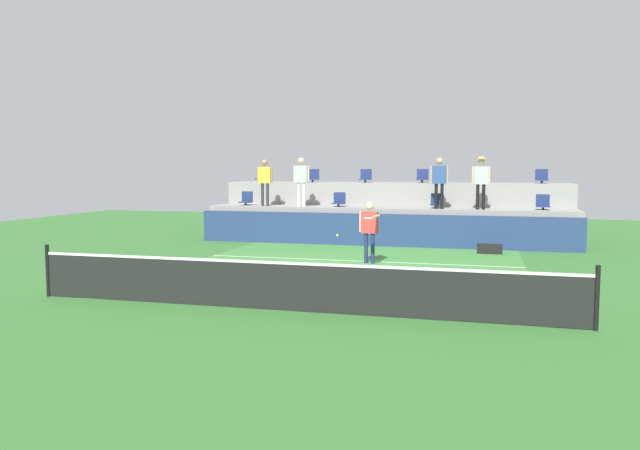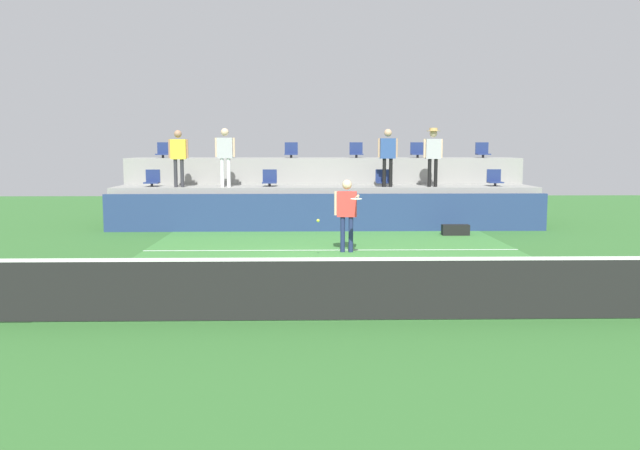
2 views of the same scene
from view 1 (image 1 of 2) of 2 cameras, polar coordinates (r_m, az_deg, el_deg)
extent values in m
plane|color=#336B2D|center=(15.18, 1.82, -4.69)|extent=(40.00, 40.00, 0.00)
cube|color=#3D7F38|center=(16.14, 2.64, -4.09)|extent=(9.00, 10.00, 0.01)
cube|color=white|center=(17.50, 3.63, -3.36)|extent=(9.00, 0.06, 0.00)
cylinder|color=black|center=(13.79, -23.93, -3.88)|extent=(0.08, 0.08, 1.07)
cylinder|color=black|center=(10.90, 24.29, -6.20)|extent=(0.08, 0.08, 1.07)
cube|color=black|center=(11.31, -2.86, -5.75)|extent=(10.40, 0.01, 0.87)
cube|color=white|center=(11.23, -2.87, -3.56)|extent=(10.40, 0.02, 0.05)
cube|color=navy|center=(20.94, 5.60, -0.47)|extent=(13.00, 0.16, 1.10)
cube|color=gray|center=(22.21, 6.16, 0.04)|extent=(13.00, 1.80, 1.25)
cube|color=gray|center=(23.96, 6.84, 1.42)|extent=(13.00, 1.80, 2.10)
cylinder|color=#2D2D33|center=(23.45, -6.92, 1.95)|extent=(0.08, 0.08, 0.10)
cube|color=navy|center=(23.45, -6.92, 2.12)|extent=(0.44, 0.40, 0.04)
cube|color=navy|center=(23.61, -6.76, 2.66)|extent=(0.44, 0.04, 0.38)
cylinder|color=#2D2D33|center=(22.35, 1.72, 1.83)|extent=(0.08, 0.08, 0.10)
cube|color=navy|center=(22.35, 1.72, 2.01)|extent=(0.44, 0.40, 0.04)
cube|color=navy|center=(22.51, 1.83, 2.57)|extent=(0.44, 0.04, 0.38)
cylinder|color=#2D2D33|center=(21.81, 10.77, 1.66)|extent=(0.08, 0.08, 0.10)
cube|color=navy|center=(21.81, 10.77, 1.85)|extent=(0.44, 0.40, 0.04)
cube|color=navy|center=(21.97, 10.82, 2.42)|extent=(0.44, 0.04, 0.38)
cylinder|color=#2D2D33|center=(21.83, 19.97, 1.44)|extent=(0.08, 0.08, 0.10)
cube|color=navy|center=(21.82, 19.98, 1.63)|extent=(0.44, 0.40, 0.04)
cube|color=navy|center=(21.99, 19.95, 2.20)|extent=(0.44, 0.04, 0.38)
cylinder|color=#2D2D33|center=(25.11, -5.44, 4.12)|extent=(0.08, 0.08, 0.10)
cube|color=navy|center=(25.11, -5.44, 4.28)|extent=(0.44, 0.40, 0.04)
cube|color=navy|center=(25.27, -5.30, 4.76)|extent=(0.44, 0.04, 0.38)
cylinder|color=#2D2D33|center=(24.44, -0.70, 4.11)|extent=(0.08, 0.08, 0.10)
cube|color=navy|center=(24.43, -0.70, 4.28)|extent=(0.44, 0.40, 0.04)
cube|color=navy|center=(24.61, -0.58, 4.77)|extent=(0.44, 0.04, 0.38)
cylinder|color=#2D2D33|center=(23.95, 4.21, 4.08)|extent=(0.08, 0.08, 0.10)
cube|color=navy|center=(23.94, 4.21, 4.25)|extent=(0.44, 0.40, 0.04)
cube|color=navy|center=(24.12, 4.30, 4.75)|extent=(0.44, 0.04, 0.38)
cylinder|color=#2D2D33|center=(23.63, 9.45, 4.01)|extent=(0.08, 0.08, 0.10)
cube|color=navy|center=(23.63, 9.45, 4.18)|extent=(0.44, 0.40, 0.04)
cube|color=navy|center=(23.80, 9.50, 4.69)|extent=(0.44, 0.04, 0.38)
cylinder|color=#2D2D33|center=(23.52, 14.47, 3.91)|extent=(0.08, 0.08, 0.10)
cube|color=navy|center=(23.51, 14.47, 4.08)|extent=(0.44, 0.40, 0.04)
cube|color=navy|center=(23.69, 14.49, 4.59)|extent=(0.44, 0.04, 0.38)
cylinder|color=#2D2D33|center=(23.59, 19.87, 3.77)|extent=(0.08, 0.08, 0.10)
cube|color=navy|center=(23.59, 19.88, 3.94)|extent=(0.44, 0.40, 0.04)
cube|color=navy|center=(23.77, 19.86, 4.45)|extent=(0.44, 0.04, 0.38)
cylinder|color=navy|center=(17.14, 4.29, -2.15)|extent=(0.12, 0.12, 0.84)
cylinder|color=navy|center=(17.08, 4.91, -2.18)|extent=(0.12, 0.12, 0.84)
cube|color=red|center=(17.04, 4.62, 0.23)|extent=(0.47, 0.24, 0.60)
sphere|color=beige|center=(17.00, 4.63, 1.77)|extent=(0.25, 0.25, 0.23)
cylinder|color=beige|center=(17.12, 3.78, 0.32)|extent=(0.08, 0.08, 0.56)
cylinder|color=beige|center=(16.69, 5.20, 0.80)|extent=(0.14, 0.54, 0.07)
cylinder|color=black|center=(16.34, 4.82, 0.72)|extent=(0.07, 0.26, 0.04)
ellipsoid|color=silver|center=(16.07, 4.52, 0.64)|extent=(0.30, 0.35, 0.03)
cylinder|color=#2D2D33|center=(22.86, -5.36, 2.82)|extent=(0.12, 0.12, 0.85)
cylinder|color=#2D2D33|center=(22.81, -4.89, 2.82)|extent=(0.12, 0.12, 0.85)
cube|color=yellow|center=(22.82, -5.14, 4.63)|extent=(0.47, 0.21, 0.60)
sphere|color=#A87A5B|center=(22.82, -5.15, 5.79)|extent=(0.24, 0.24, 0.23)
cylinder|color=#A87A5B|center=(22.89, -5.77, 4.67)|extent=(0.07, 0.07, 0.56)
cylinder|color=#A87A5B|center=(22.74, -4.50, 4.68)|extent=(0.07, 0.07, 0.56)
cylinder|color=white|center=(22.42, -1.98, 2.83)|extent=(0.12, 0.12, 0.87)
cylinder|color=white|center=(22.35, -1.50, 2.83)|extent=(0.12, 0.12, 0.87)
cube|color=#B2B2B7|center=(22.37, -1.74, 4.74)|extent=(0.48, 0.20, 0.62)
sphere|color=beige|center=(22.37, -1.75, 5.96)|extent=(0.25, 0.25, 0.24)
cylinder|color=beige|center=(22.46, -2.40, 4.79)|extent=(0.07, 0.07, 0.58)
cylinder|color=beige|center=(22.28, -1.08, 4.79)|extent=(0.07, 0.07, 0.58)
cylinder|color=black|center=(21.49, 10.71, 2.63)|extent=(0.11, 0.11, 0.86)
cylinder|color=black|center=(21.48, 11.24, 2.62)|extent=(0.11, 0.11, 0.86)
cube|color=#2D4C8C|center=(21.47, 11.01, 4.59)|extent=(0.47, 0.19, 0.61)
sphere|color=tan|center=(21.47, 11.03, 5.85)|extent=(0.24, 0.24, 0.23)
cylinder|color=tan|center=(21.48, 10.29, 4.65)|extent=(0.07, 0.07, 0.58)
cylinder|color=tan|center=(21.45, 11.73, 4.63)|extent=(0.07, 0.07, 0.58)
cylinder|color=black|center=(21.42, 14.41, 2.54)|extent=(0.12, 0.12, 0.85)
cylinder|color=black|center=(21.44, 14.93, 2.53)|extent=(0.12, 0.12, 0.85)
cube|color=#B2B2B7|center=(21.41, 14.71, 4.48)|extent=(0.48, 0.22, 0.60)
sphere|color=beige|center=(21.41, 14.74, 5.72)|extent=(0.25, 0.25, 0.23)
cylinder|color=beige|center=(21.39, 14.00, 4.54)|extent=(0.08, 0.08, 0.57)
cylinder|color=beige|center=(21.43, 15.42, 4.51)|extent=(0.08, 0.08, 0.57)
cylinder|color=tan|center=(21.41, 14.74, 5.93)|extent=(0.45, 0.45, 0.01)
cylinder|color=tan|center=(21.41, 14.75, 6.05)|extent=(0.26, 0.26, 0.09)
sphere|color=#CCE033|center=(16.31, 1.62, -0.97)|extent=(0.07, 0.07, 0.07)
cube|color=black|center=(19.74, 15.46, -2.15)|extent=(0.76, 0.28, 0.30)
camera|label=2|loc=(4.32, -54.96, 1.29)|focal=36.73mm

